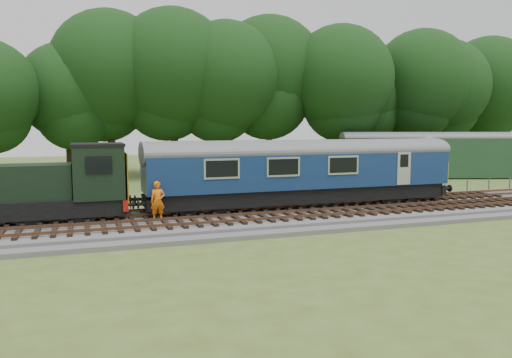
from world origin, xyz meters
name	(u,v)px	position (x,y,z in m)	size (l,w,h in m)	color
ground	(255,220)	(0.00, 0.00, 0.00)	(120.00, 120.00, 0.00)	#475920
ballast	(255,216)	(0.00, 0.00, 0.17)	(70.00, 7.00, 0.35)	#4C4C4F
track_north	(246,208)	(0.00, 1.40, 0.42)	(67.20, 2.40, 0.21)	black
track_south	(265,217)	(0.00, -1.60, 0.42)	(67.20, 2.40, 0.21)	black
fence	(231,206)	(0.00, 4.50, 0.00)	(64.00, 0.12, 1.00)	#6B6054
tree_line	(179,178)	(0.00, 22.00, 0.00)	(70.00, 8.00, 18.00)	black
dmu_railcar	(303,167)	(3.43, 1.40, 2.61)	(18.05, 2.86, 3.88)	black
shunter_loco	(40,188)	(-10.50, 1.40, 1.97)	(8.91, 2.60, 3.38)	black
worker	(158,201)	(-5.12, -0.41, 1.31)	(0.70, 0.46, 1.93)	orange
parked_coach	(429,153)	(22.22, 14.19, 2.37)	(16.56, 7.91, 4.21)	#1B3D21
shed	(361,165)	(15.00, 14.38, 1.42)	(3.68, 3.68, 2.80)	#1B3D21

